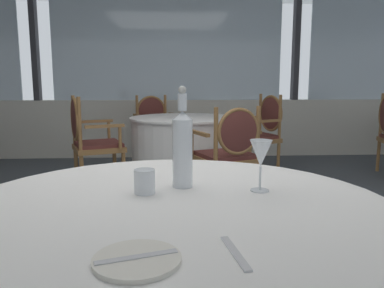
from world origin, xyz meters
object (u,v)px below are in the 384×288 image
Objects in this scene: wine_glass at (261,155)px; water_tumbler at (145,181)px; water_bottle at (182,147)px; side_plate at (137,260)px; dining_chair_1_3 at (154,124)px; dining_chair_1_2 at (262,128)px; dining_chair_1_0 at (89,137)px; dining_chair_1_1 at (230,149)px.

water_tumbler is (-0.39, -0.00, -0.09)m from wine_glass.
side_plate is at bearing -101.39° from water_bottle.
wine_glass is 3.87m from dining_chair_1_3.
dining_chair_1_2 is at bearing 76.04° from wine_glass.
side_plate is 0.20× the size of dining_chair_1_3.
water_bottle reaches higher than water_tumbler.
dining_chair_1_0 is 1.44m from dining_chair_1_3.
wine_glass is (0.26, -0.07, -0.02)m from water_bottle.
water_tumbler is 2.62m from dining_chair_1_0.
dining_chair_1_1 is at bearing 76.42° from side_plate.
side_plate is 0.60m from water_bottle.
dining_chair_1_0 is at bearing 105.68° from water_tumbler.
water_tumbler is (-0.13, -0.08, -0.10)m from water_bottle.
side_plate is 3.92m from dining_chair_1_2.
dining_chair_1_2 reaches higher than dining_chair_1_1.
dining_chair_1_0 is at bearing 108.92° from water_bottle.
dining_chair_1_3 is (-0.12, 3.82, -0.22)m from water_tumbler.
dining_chair_1_2 is at bearing 69.71° from water_tumbler.
dining_chair_1_3 is (-0.72, 1.89, 0.02)m from dining_chair_1_1.
dining_chair_1_2 reaches higher than wine_glass.
dining_chair_1_1 reaches higher than water_tumbler.
dining_chair_1_3 is at bearing 93.74° from water_bottle.
water_tumbler reaches higher than side_plate.
water_bottle is at bearing 164.91° from wine_glass.
dining_chair_1_2 is (1.18, 3.73, -0.18)m from side_plate.
water_bottle is at bearing 50.62° from dining_chair_1_2.
dining_chair_1_2 is (1.90, 0.72, -0.02)m from dining_chair_1_0.
side_plate is at bearing -19.02° from dining_chair_1_3.
water_tumbler is at bearing -95.06° from dining_chair_1_0.
side_plate is 4.33m from dining_chair_1_3.
dining_chair_1_3 reaches higher than water_tumbler.
water_bottle is 2.02× the size of wine_glass.
side_plate is at bearing -97.28° from dining_chair_1_0.
dining_chair_1_0 is 1.04× the size of dining_chair_1_3.
dining_chair_1_3 is (-0.51, 3.82, -0.30)m from wine_glass.
dining_chair_1_1 is at bearing 83.83° from wine_glass.
dining_chair_1_1 is (0.21, 1.93, -0.32)m from wine_glass.
side_plate is 2.27× the size of water_tumbler.
dining_chair_1_0 is 1.43m from dining_chair_1_1.
water_bottle reaches higher than side_plate.
dining_chair_1_1 is at bearing 72.71° from water_tumbler.
dining_chair_1_3 is at bearing 97.58° from wine_glass.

